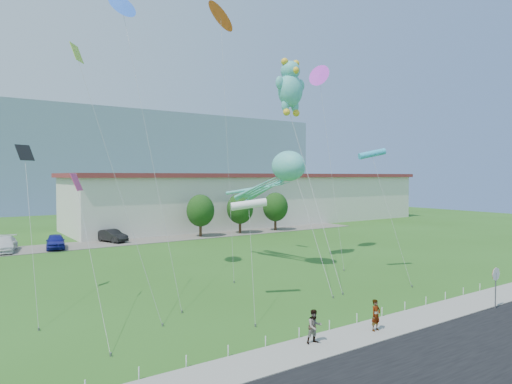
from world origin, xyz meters
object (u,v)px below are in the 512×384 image
Objects in this scene: warehouse at (259,198)px; pedestrian_left at (376,315)px; parked_car_white at (4,244)px; octopus_kite at (278,176)px; stop_sign at (496,278)px; parked_car_black at (112,236)px; teddy_bear_kite at (290,86)px; parked_car_blue at (56,241)px; pedestrian_right at (314,326)px.

pedestrian_left is (-25.35, -46.89, -3.24)m from warehouse.
parked_car_white is 29.52m from octopus_kite.
parked_car_black is at bearing 104.57° from stop_sign.
parked_car_white is at bearing 133.23° from teddy_bear_kite.
parked_car_blue is at bearing 99.99° from pedestrian_left.
parked_car_white is 0.29× the size of teddy_bear_kite.
pedestrian_left is at bearing -67.17° from parked_car_blue.
parked_car_blue is 0.29× the size of octopus_kite.
teddy_bear_kite is (-17.87, -30.67, 11.58)m from warehouse.
teddy_bear_kite is at bearing -42.60° from parked_car_blue.
teddy_bear_kite is at bearing -34.24° from parked_car_white.
warehouse is 38.92× the size of pedestrian_left.
parked_car_black is at bearing 24.75° from parked_car_blue.
parked_car_blue is at bearing 126.80° from teddy_bear_kite.
pedestrian_left is at bearing -114.75° from teddy_bear_kite.
octopus_kite is (18.77, -21.68, 7.01)m from parked_car_white.
teddy_bear_kite is (1.46, 0.16, 7.87)m from octopus_kite.
pedestrian_right is at bearing -125.29° from teddy_bear_kite.
warehouse is 13.41× the size of parked_car_blue.
parked_car_blue is (-8.00, 36.90, -0.05)m from pedestrian_left.
parked_car_black is (-1.51, 38.54, -0.09)m from pedestrian_left.
stop_sign is 18.59m from octopus_kite.
parked_car_white is 0.33× the size of octopus_kite.
teddy_bear_kite is at bearing -86.76° from parked_car_black.
stop_sign reaches higher than pedestrian_right.
warehouse reaches higher than stop_sign.
teddy_bear_kite is at bearing 65.12° from pedestrian_right.
parked_car_black is 0.28× the size of octopus_kite.
octopus_kite reaches higher than pedestrian_left.
pedestrian_right is at bearing -72.65° from parked_car_blue.
pedestrian_left is 3.71m from pedestrian_right.
pedestrian_left reaches higher than parked_car_black.
stop_sign is 0.56× the size of parked_car_black.
parked_car_white is (-21.60, 39.05, -1.05)m from stop_sign.
parked_car_white is (-38.10, -9.15, -3.30)m from warehouse.
warehouse is at bearing 27.27° from parked_car_blue.
teddy_bear_kite is (20.23, -21.52, 14.88)m from parked_car_white.
teddy_bear_kite reaches higher than parked_car_blue.
parked_car_blue is at bearing 175.47° from parked_car_black.
parked_car_black is at bearing 16.63° from parked_car_white.
pedestrian_left is 18.50m from octopus_kite.
stop_sign is at bearing 2.40° from pedestrian_right.
pedestrian_left is 23.20m from teddy_bear_kite.
stop_sign reaches higher than pedestrian_left.
warehouse reaches higher than parked_car_black.
pedestrian_right reaches higher than parked_car_blue.
stop_sign is 12.70m from pedestrian_right.
parked_car_black is 0.25× the size of teddy_bear_kite.
parked_car_blue is 0.25× the size of teddy_bear_kite.
stop_sign is at bearing -94.11° from parked_car_black.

